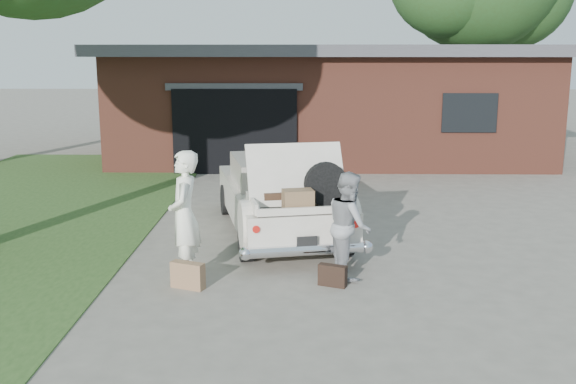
{
  "coord_description": "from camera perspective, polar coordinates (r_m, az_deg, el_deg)",
  "views": [
    {
      "loc": [
        0.17,
        -9.28,
        3.22
      ],
      "look_at": [
        0.0,
        0.6,
        1.1
      ],
      "focal_mm": 42.0,
      "sensor_mm": 36.0,
      "label": 1
    }
  ],
  "objects": [
    {
      "name": "suitcase_right",
      "position": [
        9.35,
        3.79,
        -7.07
      ],
      "size": [
        0.41,
        0.27,
        0.3
      ],
      "primitive_type": "cube",
      "rotation": [
        0.0,
        0.0,
        -0.4
      ],
      "color": "black",
      "rests_on": "ground"
    },
    {
      "name": "woman_left",
      "position": [
        9.56,
        -8.77,
        -1.98
      ],
      "size": [
        0.49,
        0.7,
        1.83
      ],
      "primitive_type": "imported",
      "rotation": [
        0.0,
        0.0,
        -1.49
      ],
      "color": "white",
      "rests_on": "ground"
    },
    {
      "name": "suitcase_left",
      "position": [
        9.35,
        -8.48,
        -6.99
      ],
      "size": [
        0.5,
        0.32,
        0.37
      ],
      "primitive_type": "cube",
      "rotation": [
        0.0,
        0.0,
        -0.39
      ],
      "color": "#936C4B",
      "rests_on": "ground"
    },
    {
      "name": "woman_right",
      "position": [
        9.6,
        5.2,
        -2.78
      ],
      "size": [
        0.69,
        0.83,
        1.52
      ],
      "primitive_type": "imported",
      "rotation": [
        0.0,
        0.0,
        1.74
      ],
      "color": "gray",
      "rests_on": "ground"
    },
    {
      "name": "grass_strip",
      "position": [
        13.9,
        -23.14,
        -2.24
      ],
      "size": [
        6.0,
        16.0,
        0.02
      ],
      "primitive_type": "cube",
      "color": "#2D4C1E",
      "rests_on": "ground"
    },
    {
      "name": "sedan",
      "position": [
        11.81,
        -0.7,
        -0.33
      ],
      "size": [
        2.67,
        4.86,
        1.77
      ],
      "rotation": [
        0.0,
        0.0,
        0.21
      ],
      "color": "silver",
      "rests_on": "ground"
    },
    {
      "name": "house",
      "position": [
        20.82,
        3.25,
        7.82
      ],
      "size": [
        12.8,
        7.8,
        3.3
      ],
      "color": "brown",
      "rests_on": "ground"
    },
    {
      "name": "ground",
      "position": [
        9.82,
        -0.06,
        -7.03
      ],
      "size": [
        90.0,
        90.0,
        0.0
      ],
      "primitive_type": "plane",
      "color": "gray",
      "rests_on": "ground"
    }
  ]
}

